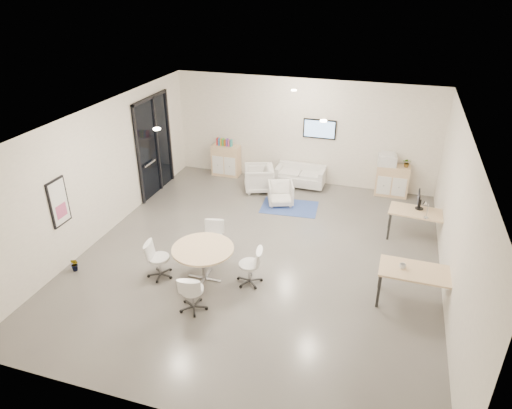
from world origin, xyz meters
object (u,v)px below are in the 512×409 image
at_px(sideboard_left, 226,160).
at_px(sideboard_right, 392,181).
at_px(round_table, 203,251).
at_px(armchair_right, 281,193).
at_px(loveseat, 301,176).
at_px(armchair_left, 259,177).
at_px(desk_front, 419,274).
at_px(desk_rear, 419,214).

relative_size(sideboard_left, sideboard_right, 1.07).
bearing_deg(sideboard_left, round_table, -74.17).
height_order(armchair_right, round_table, round_table).
bearing_deg(loveseat, armchair_left, -146.28).
xyz_separation_m(sideboard_left, desk_front, (5.85, -5.02, 0.21)).
xyz_separation_m(sideboard_left, desk_rear, (5.88, -2.34, 0.16)).
bearing_deg(desk_rear, armchair_left, 166.69).
bearing_deg(sideboard_left, armchair_right, -34.71).
bearing_deg(sideboard_left, armchair_left, -31.93).
xyz_separation_m(sideboard_right, armchair_right, (-2.97, -1.54, -0.11)).
distance_m(loveseat, desk_front, 5.96).
bearing_deg(armchair_left, loveseat, 102.41).
xyz_separation_m(sideboard_left, armchair_right, (2.21, -1.53, -0.14)).
height_order(sideboard_right, desk_rear, sideboard_right).
bearing_deg(sideboard_right, sideboard_left, -179.96).
xyz_separation_m(armchair_left, armchair_right, (0.86, -0.69, -0.08)).
height_order(sideboard_left, sideboard_right, sideboard_left).
xyz_separation_m(sideboard_right, desk_rear, (0.70, -2.34, 0.19)).
xyz_separation_m(sideboard_left, sideboard_right, (5.18, 0.00, -0.03)).
height_order(desk_front, round_table, round_table).
height_order(sideboard_left, loveseat, sideboard_left).
bearing_deg(loveseat, sideboard_left, 178.17).
distance_m(sideboard_right, armchair_right, 3.34).
xyz_separation_m(loveseat, armchair_right, (-0.27, -1.42, 0.05)).
bearing_deg(armchair_right, sideboard_left, 125.53).
distance_m(sideboard_left, desk_front, 7.71).
bearing_deg(desk_rear, sideboard_left, 163.27).
relative_size(armchair_left, armchair_right, 1.22).
bearing_deg(round_table, armchair_right, 80.66).
distance_m(sideboard_left, desk_rear, 6.33).
bearing_deg(armchair_right, round_table, -119.09).
distance_m(loveseat, desk_rear, 4.07).
bearing_deg(round_table, desk_front, 6.53).
xyz_separation_m(sideboard_right, round_table, (-3.62, -5.51, 0.25)).
bearing_deg(armchair_right, armchair_left, 121.48).
xyz_separation_m(loveseat, desk_front, (3.36, -4.90, 0.40)).
relative_size(desk_front, round_table, 1.16).
bearing_deg(armchair_left, desk_rear, 51.33).
relative_size(sideboard_right, round_table, 0.71).
height_order(sideboard_left, desk_front, sideboard_left).
bearing_deg(loveseat, armchair_right, -100.01).
bearing_deg(sideboard_right, loveseat, -177.42).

